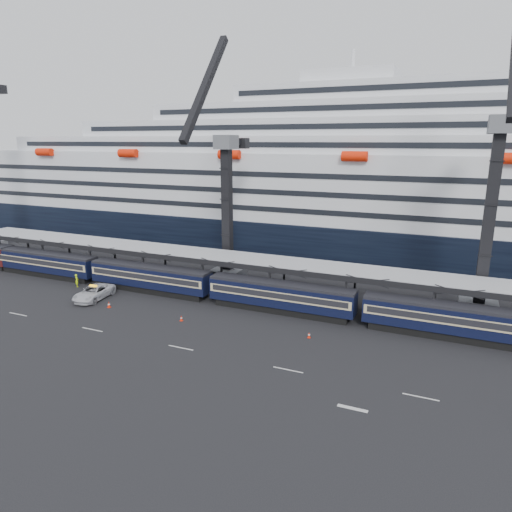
{
  "coord_description": "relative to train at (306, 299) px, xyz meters",
  "views": [
    {
      "loc": [
        10.86,
        -41.44,
        21.29
      ],
      "look_at": [
        -11.4,
        10.0,
        7.0
      ],
      "focal_mm": 32.0,
      "sensor_mm": 36.0,
      "label": 1
    }
  ],
  "objects": [
    {
      "name": "traffic_cone_b",
      "position": [
        -24.48,
        -7.52,
        -1.79
      ],
      "size": [
        0.42,
        0.42,
        0.83
      ],
      "color": "red",
      "rests_on": "ground"
    },
    {
      "name": "crane_dark_near",
      "position": [
        -15.35,
        8.59,
        9.73
      ],
      "size": [
        4.5,
        17.75,
        35.08
      ],
      "color": "#515459",
      "rests_on": "ground"
    },
    {
      "name": "traffic_cone_d",
      "position": [
        2.34,
        -6.18,
        -1.87
      ],
      "size": [
        0.34,
        0.34,
        0.67
      ],
      "color": "red",
      "rests_on": "ground"
    },
    {
      "name": "crane_dark_mid",
      "position": [
        19.65,
        7.59,
        11.16
      ],
      "size": [
        4.5,
        18.24,
        39.64
      ],
      "color": "#515459",
      "rests_on": "ground"
    },
    {
      "name": "train",
      "position": [
        0.0,
        0.0,
        0.0
      ],
      "size": [
        133.05,
        3.0,
        4.05
      ],
      "color": "black",
      "rests_on": "ground"
    },
    {
      "name": "canopy",
      "position": [
        4.65,
        4.0,
        3.05
      ],
      "size": [
        130.0,
        6.25,
        5.53
      ],
      "color": "#9B9DA3",
      "rests_on": "ground"
    },
    {
      "name": "worker",
      "position": [
        -34.78,
        -2.5,
        -1.22
      ],
      "size": [
        0.85,
        0.81,
        1.95
      ],
      "primitive_type": "imported",
      "rotation": [
        0.0,
        0.0,
        2.45
      ],
      "color": "#CFFF0D",
      "rests_on": "ground"
    },
    {
      "name": "ground",
      "position": [
        4.65,
        -10.0,
        -2.2
      ],
      "size": [
        260.0,
        260.0,
        0.0
      ],
      "primitive_type": "plane",
      "color": "black",
      "rests_on": "ground"
    },
    {
      "name": "lane_markings",
      "position": [
        12.8,
        -15.23,
        -2.19
      ],
      "size": [
        111.0,
        4.27,
        0.02
      ],
      "color": "beige",
      "rests_on": "ground"
    },
    {
      "name": "cruise_ship",
      "position": [
        3.57,
        35.99,
        10.14
      ],
      "size": [
        214.09,
        28.84,
        34.0
      ],
      "color": "black",
      "rests_on": "ground"
    },
    {
      "name": "traffic_cone_c",
      "position": [
        -13.32,
        -7.64,
        -1.86
      ],
      "size": [
        0.34,
        0.34,
        0.69
      ],
      "color": "red",
      "rests_on": "ground"
    },
    {
      "name": "pickup_truck",
      "position": [
        -28.6,
        -5.73,
        -1.27
      ],
      "size": [
        3.8,
        7.0,
        1.86
      ],
      "primitive_type": "imported",
      "rotation": [
        0.0,
        0.0,
        0.11
      ],
      "color": "silver",
      "rests_on": "ground"
    }
  ]
}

